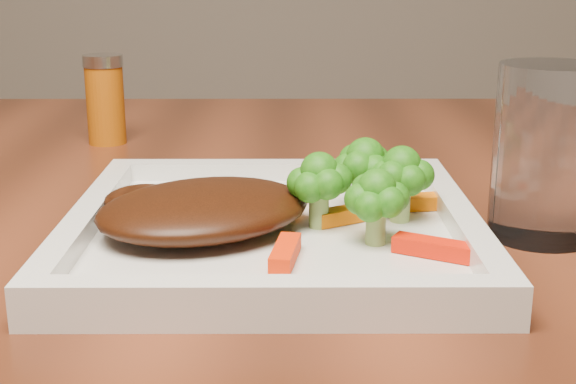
{
  "coord_description": "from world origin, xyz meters",
  "views": [
    {
      "loc": [
        0.07,
        -0.77,
        0.94
      ],
      "look_at": [
        0.07,
        -0.25,
        0.79
      ],
      "focal_mm": 50.0,
      "sensor_mm": 36.0,
      "label": 1
    }
  ],
  "objects_px": {
    "steak": "(204,209)",
    "drinking_glass": "(546,153)",
    "plate": "(273,236)",
    "spice_shaker": "(105,100)"
  },
  "relations": [
    {
      "from": "steak",
      "to": "drinking_glass",
      "type": "distance_m",
      "value": 0.23
    },
    {
      "from": "plate",
      "to": "drinking_glass",
      "type": "relative_size",
      "value": 2.25
    },
    {
      "from": "drinking_glass",
      "to": "steak",
      "type": "bearing_deg",
      "value": -174.48
    },
    {
      "from": "plate",
      "to": "drinking_glass",
      "type": "xyz_separation_m",
      "value": [
        0.19,
        0.02,
        0.05
      ]
    },
    {
      "from": "steak",
      "to": "drinking_glass",
      "type": "bearing_deg",
      "value": 5.52
    },
    {
      "from": "steak",
      "to": "drinking_glass",
      "type": "relative_size",
      "value": 1.22
    },
    {
      "from": "spice_shaker",
      "to": "steak",
      "type": "bearing_deg",
      "value": -67.19
    },
    {
      "from": "steak",
      "to": "drinking_glass",
      "type": "height_order",
      "value": "drinking_glass"
    },
    {
      "from": "plate",
      "to": "drinking_glass",
      "type": "height_order",
      "value": "drinking_glass"
    },
    {
      "from": "spice_shaker",
      "to": "drinking_glass",
      "type": "height_order",
      "value": "drinking_glass"
    }
  ]
}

